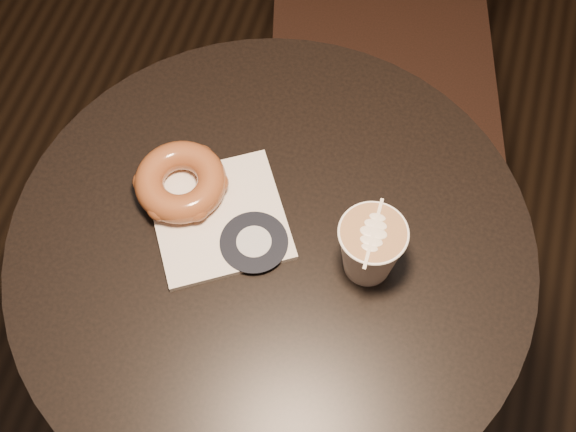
{
  "coord_description": "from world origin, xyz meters",
  "views": [
    {
      "loc": [
        0.15,
        -0.44,
        1.7
      ],
      "look_at": [
        0.01,
        0.03,
        0.79
      ],
      "focal_mm": 50.0,
      "sensor_mm": 36.0,
      "label": 1
    }
  ],
  "objects_px": {
    "cafe_table": "(273,302)",
    "pastry_bag": "(219,218)",
    "doughnut": "(181,182)",
    "latte_cup": "(370,249)"
  },
  "relations": [
    {
      "from": "cafe_table",
      "to": "latte_cup",
      "type": "bearing_deg",
      "value": 2.53
    },
    {
      "from": "pastry_bag",
      "to": "doughnut",
      "type": "height_order",
      "value": "doughnut"
    },
    {
      "from": "cafe_table",
      "to": "pastry_bag",
      "type": "bearing_deg",
      "value": 166.38
    },
    {
      "from": "cafe_table",
      "to": "doughnut",
      "type": "bearing_deg",
      "value": 162.06
    },
    {
      "from": "cafe_table",
      "to": "doughnut",
      "type": "height_order",
      "value": "doughnut"
    },
    {
      "from": "cafe_table",
      "to": "doughnut",
      "type": "distance_m",
      "value": 0.27
    },
    {
      "from": "cafe_table",
      "to": "doughnut",
      "type": "relative_size",
      "value": 6.08
    },
    {
      "from": "cafe_table",
      "to": "pastry_bag",
      "type": "height_order",
      "value": "pastry_bag"
    },
    {
      "from": "pastry_bag",
      "to": "doughnut",
      "type": "xyz_separation_m",
      "value": [
        -0.06,
        0.03,
        0.02
      ]
    },
    {
      "from": "cafe_table",
      "to": "pastry_bag",
      "type": "xyz_separation_m",
      "value": [
        -0.08,
        0.02,
        0.2
      ]
    }
  ]
}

